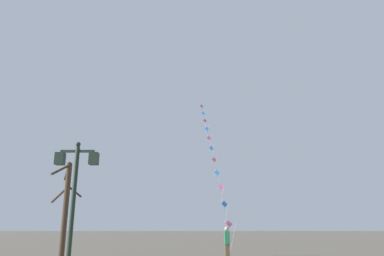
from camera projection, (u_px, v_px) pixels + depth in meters
ground_plane at (180, 255)px, 21.45m from camera, size 160.00×160.00×0.00m
twin_lantern_lamp_post at (75, 183)px, 11.32m from camera, size 1.39×0.28×4.43m
kite_train at (213, 154)px, 27.17m from camera, size 1.63×15.27×13.60m
kite_flyer at (227, 244)px, 16.97m from camera, size 0.25×0.61×1.71m
bare_tree at (65, 207)px, 17.88m from camera, size 1.71×2.05×4.97m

